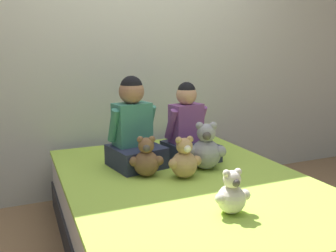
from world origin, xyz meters
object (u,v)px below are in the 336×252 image
child_on_right (188,130)px  teddy_bear_between_children (184,160)px  child_on_left (134,130)px  teddy_bear_held_by_left_child (146,159)px  bed (186,213)px  teddy_bear_at_foot_of_bed (232,195)px  teddy_bear_held_by_right_child (206,149)px

child_on_right → teddy_bear_between_children: (-0.21, -0.36, -0.10)m
child_on_left → teddy_bear_held_by_left_child: bearing=-99.8°
child_on_right → teddy_bear_held_by_left_child: bearing=-161.0°
child_on_left → teddy_bear_between_children: size_ratio=2.33×
bed → teddy_bear_between_children: (-0.01, 0.01, 0.35)m
teddy_bear_between_children → teddy_bear_held_by_left_child: bearing=151.9°
teddy_bear_at_foot_of_bed → teddy_bear_held_by_right_child: bearing=74.5°
bed → child_on_right: size_ratio=3.51×
teddy_bear_held_by_left_child → teddy_bear_between_children: (0.21, -0.12, 0.00)m
teddy_bear_held_by_left_child → teddy_bear_at_foot_of_bed: teddy_bear_held_by_left_child is taller
bed → child_on_left: 0.66m
child_on_left → teddy_bear_held_by_right_child: size_ratio=1.92×
child_on_right → teddy_bear_held_by_left_child: (-0.42, -0.24, -0.10)m
child_on_right → teddy_bear_at_foot_of_bed: child_on_right is taller
child_on_left → teddy_bear_between_children: bearing=-70.1°
bed → teddy_bear_held_by_left_child: size_ratio=7.60×
child_on_left → teddy_bear_between_children: (0.22, -0.36, -0.14)m
child_on_right → teddy_bear_held_by_right_child: (0.00, -0.26, -0.08)m
child_on_right → teddy_bear_at_foot_of_bed: size_ratio=2.48×
teddy_bear_held_by_left_child → child_on_right: bearing=46.3°
bed → child_on_left: size_ratio=3.19×
teddy_bear_held_by_right_child → teddy_bear_between_children: size_ratio=1.21×
teddy_bear_held_by_right_child → child_on_left: bearing=173.3°
teddy_bear_held_by_left_child → teddy_bear_between_children: size_ratio=0.98×
bed → child_on_left: (-0.22, 0.37, 0.50)m
teddy_bear_held_by_left_child → teddy_bear_at_foot_of_bed: bearing=-56.4°
bed → child_on_right: child_on_right is taller
teddy_bear_held_by_right_child → teddy_bear_held_by_left_child: bearing=-158.3°
bed → child_on_right: (0.20, 0.38, 0.46)m
bed → teddy_bear_held_by_left_child: 0.44m
bed → teddy_bear_held_by_right_child: bearing=29.2°
teddy_bear_held_by_left_child → teddy_bear_held_by_right_child: 0.42m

